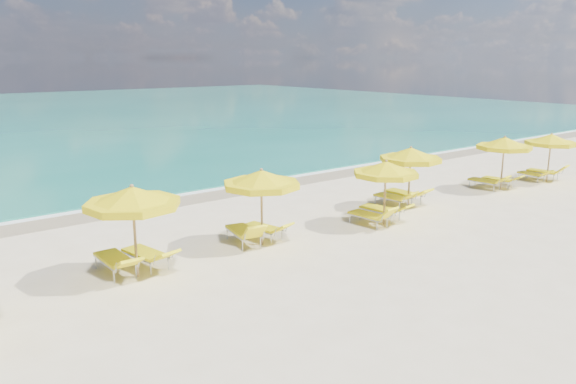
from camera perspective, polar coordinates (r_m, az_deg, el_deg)
ground_plane at (r=18.83m, az=2.82°, el=-4.39°), size 120.00×120.00×0.00m
wet_sand_band at (r=24.69m, az=-8.47°, el=-0.20°), size 120.00×2.60×0.01m
foam_line at (r=25.37m, az=-9.37°, el=0.14°), size 120.00×1.20×0.03m
whitecap_near at (r=31.60m, az=-26.88°, el=1.47°), size 14.00×0.36×0.05m
whitecap_far at (r=42.81m, az=-10.24°, el=5.50°), size 18.00×0.30×0.05m
umbrella_2 at (r=15.25m, az=-15.52°, el=-0.61°), size 3.03×3.03×2.57m
umbrella_3 at (r=17.35m, az=-2.72°, el=1.26°), size 2.68×2.68×2.47m
umbrella_4 at (r=19.81m, az=9.91°, el=2.28°), size 2.90×2.90×2.34m
umbrella_5 at (r=22.36m, az=12.35°, el=3.67°), size 2.98×2.98×2.45m
umbrella_6 at (r=26.67m, az=21.13°, el=4.59°), size 2.57×2.57×2.43m
umbrella_7 at (r=29.25m, az=25.17°, el=4.80°), size 3.06×3.06×2.35m
lounger_2_left at (r=16.17m, az=-17.07°, el=-7.14°), size 0.70×2.08×0.81m
lounger_2_right at (r=16.43m, az=-14.13°, el=-6.64°), size 0.99×2.10×0.78m
lounger_3_left at (r=17.90m, az=-4.50°, el=-4.54°), size 1.04×2.06×0.93m
lounger_3_right at (r=18.41m, az=-2.43°, el=-4.10°), size 0.94×1.89×0.73m
lounger_4_left at (r=19.97m, az=8.25°, el=-2.78°), size 0.76×1.86×0.87m
lounger_4_right at (r=20.80m, az=9.48°, el=-2.16°), size 0.98×2.04×0.77m
lounger_5_left at (r=22.78m, az=10.52°, el=-0.87°), size 0.76×1.85×0.77m
lounger_5_right at (r=23.33m, az=11.71°, el=-0.53°), size 0.74×2.06×0.81m
lounger_6_left at (r=26.86m, az=19.41°, el=0.76°), size 0.76×1.85×0.78m
lounger_6_right at (r=27.49m, az=20.62°, el=0.92°), size 0.88×1.85×0.69m
lounger_7_left at (r=29.49m, az=23.52°, el=1.44°), size 0.68×1.66×0.68m
lounger_7_right at (r=30.08m, az=24.55°, el=1.62°), size 0.83×1.89×0.85m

